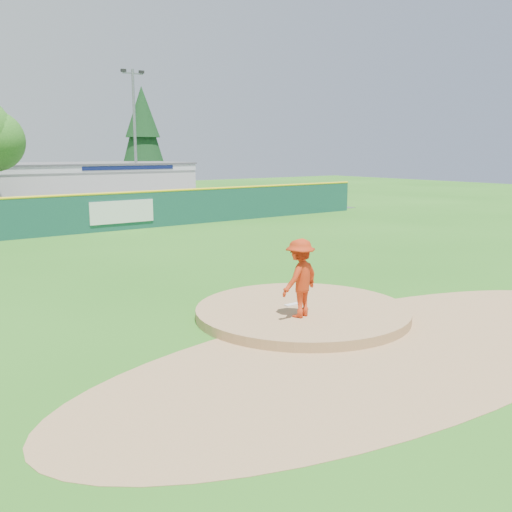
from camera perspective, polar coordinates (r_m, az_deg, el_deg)
ground at (r=14.88m, az=4.63°, el=-6.06°), size 120.00×120.00×0.00m
pitchers_mound at (r=14.88m, az=4.63°, el=-6.06°), size 5.50×5.50×0.50m
pitching_rubber at (r=15.03m, az=3.89°, el=-4.82°), size 0.60×0.15×0.04m
infield_dirt_arc at (r=12.90m, az=13.57°, el=-8.95°), size 15.40×15.40×0.01m
parking_lot at (r=39.08m, az=-22.52°, el=3.52°), size 44.00×16.00×0.02m
pitcher at (r=13.79m, az=4.42°, el=-2.22°), size 1.38×1.01×1.91m
van at (r=36.19m, az=-18.15°, el=4.37°), size 5.14×3.31×1.32m
pool_building_grp at (r=45.46m, az=-16.89°, el=6.84°), size 15.20×8.20×3.31m
outfield_fence at (r=30.36m, az=-18.40°, el=4.04°), size 40.00×0.14×2.07m
conifer_tree at (r=51.82m, az=-11.25°, el=11.78°), size 4.40×4.40×9.50m
light_pole_right at (r=43.78m, az=-12.02°, el=12.02°), size 1.75×0.25×10.00m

